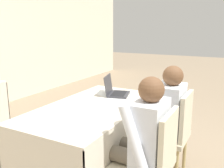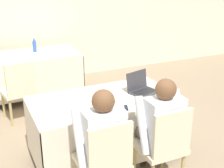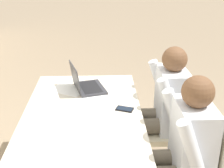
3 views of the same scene
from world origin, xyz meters
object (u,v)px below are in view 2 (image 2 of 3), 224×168
at_px(person_checkered_shirt, 100,139).
at_px(chair_far_spare, 19,88).
at_px(cell_phone, 124,108).
at_px(laptop, 142,89).
at_px(chair_near_right, 164,144).
at_px(person_white_shirt, 159,125).
at_px(chair_near_left, 105,160).
at_px(water_bottle, 34,45).

bearing_deg(person_checkered_shirt, chair_far_spare, -78.13).
height_order(cell_phone, chair_far_spare, chair_far_spare).
distance_m(laptop, chair_far_spare, 1.84).
height_order(chair_near_right, person_white_shirt, person_white_shirt).
bearing_deg(chair_near_right, cell_phone, -63.14).
bearing_deg(chair_far_spare, person_checkered_shirt, 91.93).
distance_m(laptop, cell_phone, 0.49).
bearing_deg(person_white_shirt, laptop, -104.75).
xyz_separation_m(chair_near_left, person_white_shirt, (0.62, 0.10, 0.16)).
xyz_separation_m(laptop, person_checkered_shirt, (-0.79, -0.63, -0.13)).
bearing_deg(laptop, person_checkered_shirt, -157.26).
distance_m(chair_near_left, chair_near_right, 0.62).
distance_m(cell_phone, person_white_shirt, 0.40).
relative_size(laptop, chair_far_spare, 0.41).
distance_m(chair_near_left, person_checkered_shirt, 0.19).
height_order(cell_phone, chair_near_left, chair_near_left).
bearing_deg(chair_far_spare, cell_phone, 106.35).
height_order(water_bottle, person_checkered_shirt, person_checkered_shirt).
height_order(laptop, chair_near_left, laptop).
relative_size(water_bottle, chair_near_right, 0.29).
xyz_separation_m(chair_near_left, chair_far_spare, (-0.42, 2.10, 0.00)).
relative_size(water_bottle, chair_near_left, 0.29).
relative_size(laptop, water_bottle, 1.43).
height_order(chair_near_right, person_checkered_shirt, person_checkered_shirt).
bearing_deg(person_checkered_shirt, person_white_shirt, -180.00).
bearing_deg(chair_near_left, cell_phone, -133.31).
bearing_deg(cell_phone, chair_near_right, -41.98).
relative_size(laptop, cell_phone, 2.55).
bearing_deg(cell_phone, water_bottle, 119.17).
relative_size(laptop, person_white_shirt, 0.32).
bearing_deg(person_white_shirt, person_checkered_shirt, 0.00).
bearing_deg(chair_near_right, chair_far_spare, -63.60).
height_order(laptop, person_white_shirt, person_white_shirt).
height_order(laptop, water_bottle, water_bottle).
bearing_deg(person_checkered_shirt, chair_near_left, 90.00).
xyz_separation_m(cell_phone, chair_near_left, (-0.40, -0.43, -0.25)).
distance_m(laptop, water_bottle, 2.46).
xyz_separation_m(water_bottle, chair_far_spare, (-0.45, -0.98, -0.36)).
bearing_deg(person_checkered_shirt, laptop, -141.34).
bearing_deg(chair_near_right, water_bottle, -79.15).
xyz_separation_m(chair_near_left, chair_near_right, (0.62, 0.00, 0.00)).
bearing_deg(chair_near_left, chair_far_spare, -78.70).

